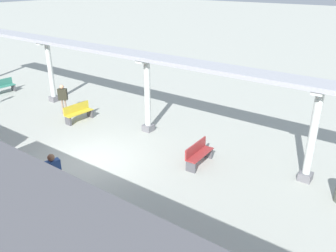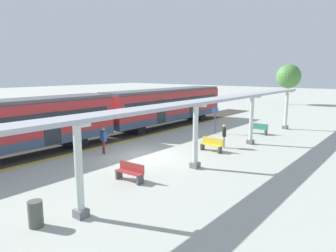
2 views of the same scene
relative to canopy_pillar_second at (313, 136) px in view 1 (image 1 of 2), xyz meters
The scene contains 10 objects.
ground_plane 8.27m from the canopy_pillar_second, 117.26° to the left, with size 176.00×176.00×0.00m, color #AAAFA4.
canopy_pillar_second is the anchor object (origin of this frame).
canopy_pillar_third 7.28m from the canopy_pillar_second, 90.00° to the left, with size 1.10×0.44×3.44m.
canopy_pillar_fourth 14.39m from the canopy_pillar_second, 90.00° to the left, with size 1.10×0.44×3.44m.
canopy_beam 7.35m from the canopy_pillar_second, 90.00° to the left, with size 1.20×30.29×0.16m, color #A8AAB2.
bench_near_end 4.14m from the canopy_pillar_second, 109.09° to the left, with size 1.52×0.51×0.86m.
bench_mid_platform 18.28m from the canopy_pillar_second, 93.07° to the left, with size 1.52×0.50×0.86m.
bench_far_end 11.04m from the canopy_pillar_second, 95.86° to the left, with size 1.52×0.51×0.86m.
passenger_waiting_near_edge 8.64m from the canopy_pillar_second, 134.65° to the left, with size 0.52×0.32×1.68m.
passenger_by_the_benches 12.28m from the canopy_pillar_second, 94.46° to the left, with size 0.44×0.50×1.60m.
Camera 1 is at (-7.84, -9.65, 6.74)m, focal length 37.34 mm.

